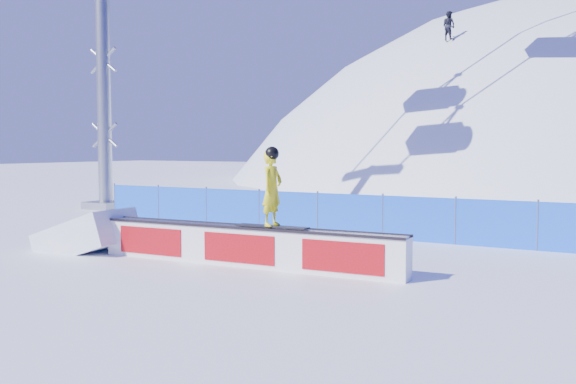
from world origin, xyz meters
The scene contains 5 objects.
ground centered at (0.00, 0.00, 0.00)m, with size 160.00×160.00×0.00m, color white.
safety_fence centered at (0.00, 4.50, 0.60)m, with size 22.05×0.05×1.30m.
rail_box centered at (-2.08, -0.69, 0.42)m, with size 7.19×0.85×0.86m.
snow_ramp centered at (-6.55, -0.90, 0.00)m, with size 2.19×1.46×0.82m, color white, non-canonical shape.
snowboarder centered at (-1.40, -0.65, 1.68)m, with size 1.61×0.58×1.67m.
Camera 1 is at (5.44, -11.90, 2.51)m, focal length 40.00 mm.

